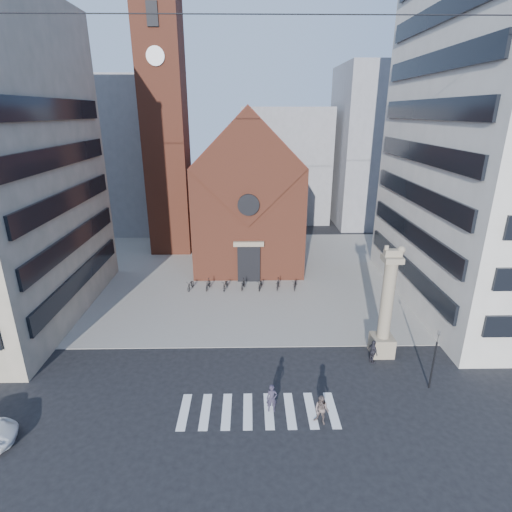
{
  "coord_description": "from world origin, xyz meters",
  "views": [
    {
      "loc": [
        0.05,
        -22.8,
        17.33
      ],
      "look_at": [
        0.61,
        8.0,
        6.15
      ],
      "focal_mm": 28.0,
      "sensor_mm": 36.0,
      "label": 1
    }
  ],
  "objects_px": {
    "traffic_light": "(434,358)",
    "pedestrian_2": "(373,352)",
    "pedestrian_0": "(272,398)",
    "lion_column": "(386,313)",
    "scooter_0": "(191,285)",
    "pedestrian_1": "(322,410)"
  },
  "relations": [
    {
      "from": "pedestrian_0",
      "to": "pedestrian_1",
      "type": "height_order",
      "value": "pedestrian_1"
    },
    {
      "from": "pedestrian_1",
      "to": "scooter_0",
      "type": "height_order",
      "value": "pedestrian_1"
    },
    {
      "from": "lion_column",
      "to": "pedestrian_2",
      "type": "bearing_deg",
      "value": -132.29
    },
    {
      "from": "pedestrian_1",
      "to": "scooter_0",
      "type": "xyz_separation_m",
      "value": [
        -10.22,
        18.95,
        -0.39
      ]
    },
    {
      "from": "lion_column",
      "to": "pedestrian_0",
      "type": "relative_size",
      "value": 4.74
    },
    {
      "from": "pedestrian_2",
      "to": "pedestrian_1",
      "type": "bearing_deg",
      "value": 124.35
    },
    {
      "from": "lion_column",
      "to": "scooter_0",
      "type": "distance_m",
      "value": 20.14
    },
    {
      "from": "pedestrian_0",
      "to": "pedestrian_2",
      "type": "height_order",
      "value": "pedestrian_0"
    },
    {
      "from": "traffic_light",
      "to": "pedestrian_2",
      "type": "relative_size",
      "value": 2.36
    },
    {
      "from": "lion_column",
      "to": "pedestrian_1",
      "type": "relative_size",
      "value": 4.63
    },
    {
      "from": "lion_column",
      "to": "traffic_light",
      "type": "height_order",
      "value": "lion_column"
    },
    {
      "from": "pedestrian_0",
      "to": "lion_column",
      "type": "bearing_deg",
      "value": 36.14
    },
    {
      "from": "pedestrian_2",
      "to": "scooter_0",
      "type": "relative_size",
      "value": 0.97
    },
    {
      "from": "pedestrian_0",
      "to": "traffic_light",
      "type": "bearing_deg",
      "value": 12.0
    },
    {
      "from": "lion_column",
      "to": "scooter_0",
      "type": "relative_size",
      "value": 4.62
    },
    {
      "from": "lion_column",
      "to": "pedestrian_2",
      "type": "height_order",
      "value": "lion_column"
    },
    {
      "from": "pedestrian_1",
      "to": "scooter_0",
      "type": "relative_size",
      "value": 1.0
    },
    {
      "from": "traffic_light",
      "to": "pedestrian_2",
      "type": "height_order",
      "value": "traffic_light"
    },
    {
      "from": "traffic_light",
      "to": "pedestrian_2",
      "type": "bearing_deg",
      "value": 136.06
    },
    {
      "from": "pedestrian_0",
      "to": "pedestrian_1",
      "type": "bearing_deg",
      "value": -19.49
    },
    {
      "from": "pedestrian_0",
      "to": "pedestrian_2",
      "type": "distance_m",
      "value": 9.06
    },
    {
      "from": "pedestrian_0",
      "to": "scooter_0",
      "type": "height_order",
      "value": "pedestrian_0"
    }
  ]
}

